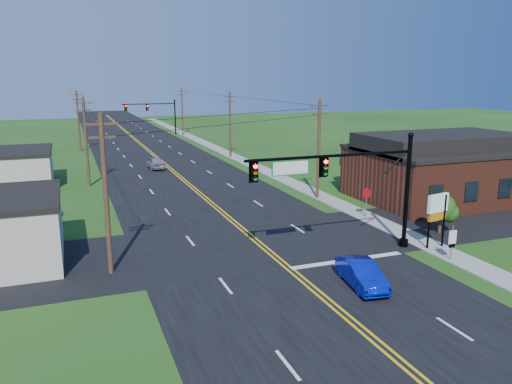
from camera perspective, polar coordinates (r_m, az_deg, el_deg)
name	(u,v)px	position (r m, az deg, el deg)	size (l,w,h in m)	color
ground	(351,325)	(23.45, 10.78, -14.66)	(260.00, 260.00, 0.00)	#1F4012
road_main	(157,159)	(69.34, -11.21, 3.70)	(16.00, 220.00, 0.04)	black
road_cross	(256,243)	(33.40, -0.01, -5.88)	(70.00, 10.00, 0.04)	black
sidewalk	(255,166)	(62.46, -0.09, 2.98)	(2.00, 160.00, 0.08)	gray
signal_mast_main	(347,180)	(30.53, 10.32, 1.31)	(11.30, 0.60, 7.48)	black
signal_mast_far	(152,112)	(99.03, -11.75, 8.99)	(10.98, 0.60, 7.48)	black
brick_building	(439,173)	(48.06, 20.19, 2.00)	(14.20, 11.20, 4.70)	maroon
utility_pole_left_a	(106,192)	(28.29, -16.81, 0.00)	(1.80, 0.28, 9.00)	#352718
utility_pole_left_b	(86,140)	(52.96, -18.85, 5.63)	(1.80, 0.28, 9.00)	#352718
utility_pole_left_c	(78,120)	(79.84, -19.64, 7.78)	(1.80, 0.28, 9.00)	#352718
utility_pole_right_a	(319,147)	(45.22, 7.17, 5.09)	(1.80, 0.28, 9.00)	#352718
utility_pole_right_b	(230,123)	(69.13, -3.00, 7.83)	(1.80, 0.28, 9.00)	#352718
utility_pole_right_c	(182,111)	(98.05, -8.43, 9.19)	(1.80, 0.28, 9.00)	#352718
tree_right_back	(354,160)	(52.02, 11.11, 3.59)	(3.00, 3.00, 4.10)	#352718
shrub_corner	(441,208)	(37.39, 20.42, -1.74)	(2.00, 2.00, 2.86)	#352718
tree_left	(32,197)	(40.61, -24.19, -0.50)	(2.40, 2.40, 3.37)	#352718
blue_car	(361,274)	(27.14, 11.96, -9.21)	(1.44, 4.14, 1.37)	#0716A8
distant_car	(156,163)	(61.76, -11.41, 3.24)	(1.68, 4.18, 1.42)	#ACABB0
route_sign	(452,240)	(32.15, 21.51, -5.17)	(0.56, 0.08, 2.22)	slate
stop_sign	(367,196)	(39.94, 12.52, -0.50)	(0.85, 0.21, 2.41)	slate
pylon_sign	(438,209)	(33.80, 20.05, -1.84)	(1.76, 0.62, 3.60)	black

